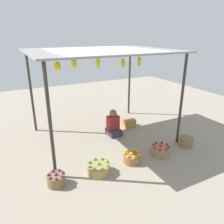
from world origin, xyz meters
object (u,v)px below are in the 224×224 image
object	(u,v)px
basket_purple_onions	(56,179)
basket_green_chilies	(186,142)
vendor_person	(113,125)
basket_red_apples	(161,150)
basket_green_apples	(98,168)
basket_oranges	(132,158)
wooden_crate_near_vendor	(129,123)

from	to	relation	value
basket_purple_onions	basket_green_chilies	size ratio (longest dim) A/B	1.00
vendor_person	basket_red_apples	distance (m)	1.64
basket_green_apples	basket_green_chilies	size ratio (longest dim) A/B	1.38
basket_green_chilies	vendor_person	bearing A→B (deg)	132.84
basket_green_apples	basket_oranges	size ratio (longest dim) A/B	1.19
wooden_crate_near_vendor	basket_oranges	bearing A→B (deg)	-119.34
basket_purple_onions	basket_oranges	bearing A→B (deg)	-0.01
basket_oranges	vendor_person	bearing A→B (deg)	78.93
basket_purple_onions	basket_oranges	size ratio (longest dim) A/B	0.87
vendor_person	basket_oranges	size ratio (longest dim) A/B	1.87
basket_purple_onions	wooden_crate_near_vendor	world-z (taller)	basket_purple_onions
vendor_person	basket_red_apples	size ratio (longest dim) A/B	1.69
basket_green_chilies	basket_purple_onions	bearing A→B (deg)	179.80
basket_green_chilies	wooden_crate_near_vendor	bearing A→B (deg)	111.17
basket_oranges	wooden_crate_near_vendor	bearing A→B (deg)	60.66
basket_purple_onions	basket_green_apples	world-z (taller)	basket_purple_onions
basket_green_apples	basket_oranges	xyz separation A→B (m)	(0.86, 0.03, 0.00)
basket_purple_onions	basket_green_apples	distance (m)	0.90
vendor_person	wooden_crate_near_vendor	bearing A→B (deg)	21.67
basket_red_apples	wooden_crate_near_vendor	distance (m)	1.83
basket_purple_onions	basket_red_apples	xyz separation A→B (m)	(2.58, -0.04, -0.00)
basket_oranges	basket_red_apples	bearing A→B (deg)	-2.95
basket_oranges	basket_green_chilies	distance (m)	1.69
basket_purple_onions	wooden_crate_near_vendor	bearing A→B (deg)	32.77
basket_purple_onions	basket_green_chilies	world-z (taller)	basket_purple_onions
basket_red_apples	basket_green_chilies	distance (m)	0.88
basket_green_chilies	basket_oranges	bearing A→B (deg)	179.61
basket_green_apples	basket_red_apples	distance (m)	1.68
basket_green_apples	wooden_crate_near_vendor	size ratio (longest dim) A/B	1.35
vendor_person	basket_green_apples	world-z (taller)	vendor_person
basket_red_apples	basket_green_chilies	world-z (taller)	basket_red_apples
basket_purple_onions	wooden_crate_near_vendor	distance (m)	3.28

